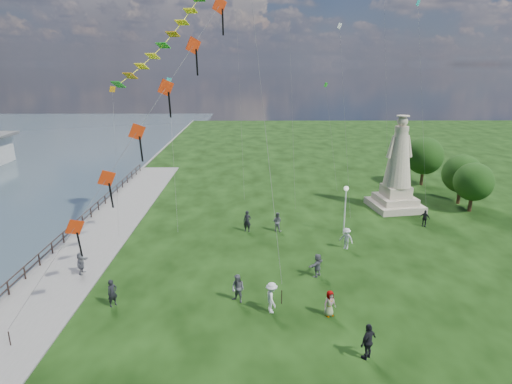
{
  "coord_description": "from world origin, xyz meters",
  "views": [
    {
      "loc": [
        -1.18,
        -19.59,
        13.75
      ],
      "look_at": [
        -1.0,
        8.0,
        5.5
      ],
      "focal_mm": 30.0,
      "sensor_mm": 36.0,
      "label": 1
    }
  ],
  "objects_px": {
    "person_11": "(317,265)",
    "person_3": "(368,341)",
    "person_4": "(330,303)",
    "person_1": "(238,289)",
    "person_2": "(272,298)",
    "person_0": "(112,293)",
    "person_6": "(247,221)",
    "person_8": "(346,238)",
    "person_9": "(425,218)",
    "person_5": "(81,264)",
    "statue": "(397,175)",
    "person_7": "(277,222)",
    "lamppost": "(346,200)"
  },
  "relations": [
    {
      "from": "person_2",
      "to": "person_3",
      "type": "bearing_deg",
      "value": -144.17
    },
    {
      "from": "person_9",
      "to": "person_3",
      "type": "bearing_deg",
      "value": -86.57
    },
    {
      "from": "person_2",
      "to": "person_3",
      "type": "xyz_separation_m",
      "value": [
        4.49,
        -4.1,
        0.02
      ]
    },
    {
      "from": "person_7",
      "to": "person_5",
      "type": "bearing_deg",
      "value": 53.66
    },
    {
      "from": "statue",
      "to": "person_1",
      "type": "distance_m",
      "value": 23.09
    },
    {
      "from": "statue",
      "to": "person_0",
      "type": "height_order",
      "value": "statue"
    },
    {
      "from": "person_0",
      "to": "person_4",
      "type": "distance_m",
      "value": 12.68
    },
    {
      "from": "statue",
      "to": "person_0",
      "type": "distance_m",
      "value": 28.69
    },
    {
      "from": "person_7",
      "to": "person_11",
      "type": "bearing_deg",
      "value": 129.14
    },
    {
      "from": "person_4",
      "to": "person_8",
      "type": "distance_m",
      "value": 9.66
    },
    {
      "from": "statue",
      "to": "person_11",
      "type": "height_order",
      "value": "statue"
    },
    {
      "from": "person_0",
      "to": "statue",
      "type": "bearing_deg",
      "value": -9.53
    },
    {
      "from": "person_4",
      "to": "person_8",
      "type": "height_order",
      "value": "person_8"
    },
    {
      "from": "person_5",
      "to": "statue",
      "type": "bearing_deg",
      "value": -59.21
    },
    {
      "from": "lamppost",
      "to": "person_3",
      "type": "height_order",
      "value": "lamppost"
    },
    {
      "from": "person_1",
      "to": "person_8",
      "type": "distance_m",
      "value": 11.19
    },
    {
      "from": "person_4",
      "to": "person_5",
      "type": "distance_m",
      "value": 16.75
    },
    {
      "from": "person_9",
      "to": "person_0",
      "type": "bearing_deg",
      "value": -119.36
    },
    {
      "from": "person_4",
      "to": "person_6",
      "type": "distance_m",
      "value": 13.75
    },
    {
      "from": "person_2",
      "to": "person_5",
      "type": "xyz_separation_m",
      "value": [
        -12.7,
        4.64,
        -0.15
      ]
    },
    {
      "from": "person_3",
      "to": "person_4",
      "type": "xyz_separation_m",
      "value": [
        -1.22,
        3.7,
        -0.17
      ]
    },
    {
      "from": "person_6",
      "to": "lamppost",
      "type": "bearing_deg",
      "value": 9.68
    },
    {
      "from": "person_11",
      "to": "person_3",
      "type": "bearing_deg",
      "value": 50.1
    },
    {
      "from": "person_3",
      "to": "person_9",
      "type": "distance_m",
      "value": 20.12
    },
    {
      "from": "person_4",
      "to": "person_1",
      "type": "bearing_deg",
      "value": 138.38
    },
    {
      "from": "person_7",
      "to": "person_11",
      "type": "height_order",
      "value": "person_7"
    },
    {
      "from": "person_11",
      "to": "person_4",
      "type": "bearing_deg",
      "value": 41.88
    },
    {
      "from": "lamppost",
      "to": "person_5",
      "type": "xyz_separation_m",
      "value": [
        -19.3,
        -7.27,
        -2.23
      ]
    },
    {
      "from": "person_1",
      "to": "person_5",
      "type": "height_order",
      "value": "person_1"
    },
    {
      "from": "person_5",
      "to": "person_6",
      "type": "xyz_separation_m",
      "value": [
        11.14,
        7.83,
        0.15
      ]
    },
    {
      "from": "person_6",
      "to": "person_8",
      "type": "xyz_separation_m",
      "value": [
        7.71,
        -3.65,
        -0.07
      ]
    },
    {
      "from": "person_2",
      "to": "person_9",
      "type": "bearing_deg",
      "value": -57.78
    },
    {
      "from": "person_2",
      "to": "person_11",
      "type": "xyz_separation_m",
      "value": [
        3.27,
        4.35,
        -0.11
      ]
    },
    {
      "from": "person_2",
      "to": "person_6",
      "type": "distance_m",
      "value": 12.56
    },
    {
      "from": "statue",
      "to": "person_9",
      "type": "height_order",
      "value": "statue"
    },
    {
      "from": "person_4",
      "to": "person_11",
      "type": "relative_size",
      "value": 0.96
    },
    {
      "from": "person_1",
      "to": "person_5",
      "type": "relative_size",
      "value": 1.14
    },
    {
      "from": "person_4",
      "to": "person_5",
      "type": "bearing_deg",
      "value": 137.06
    },
    {
      "from": "person_3",
      "to": "person_9",
      "type": "relative_size",
      "value": 1.26
    },
    {
      "from": "person_1",
      "to": "person_2",
      "type": "height_order",
      "value": "person_2"
    },
    {
      "from": "person_2",
      "to": "person_0",
      "type": "bearing_deg",
      "value": 73.77
    },
    {
      "from": "person_2",
      "to": "person_1",
      "type": "bearing_deg",
      "value": 48.58
    },
    {
      "from": "lamppost",
      "to": "person_0",
      "type": "relative_size",
      "value": 2.49
    },
    {
      "from": "person_0",
      "to": "person_8",
      "type": "relative_size",
      "value": 0.99
    },
    {
      "from": "person_1",
      "to": "person_8",
      "type": "height_order",
      "value": "person_1"
    },
    {
      "from": "person_0",
      "to": "person_1",
      "type": "bearing_deg",
      "value": -44.94
    },
    {
      "from": "person_8",
      "to": "person_7",
      "type": "bearing_deg",
      "value": 179.71
    },
    {
      "from": "person_6",
      "to": "person_9",
      "type": "distance_m",
      "value": 15.67
    },
    {
      "from": "person_6",
      "to": "person_3",
      "type": "bearing_deg",
      "value": -56.33
    },
    {
      "from": "person_1",
      "to": "statue",
      "type": "bearing_deg",
      "value": 83.29
    }
  ]
}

